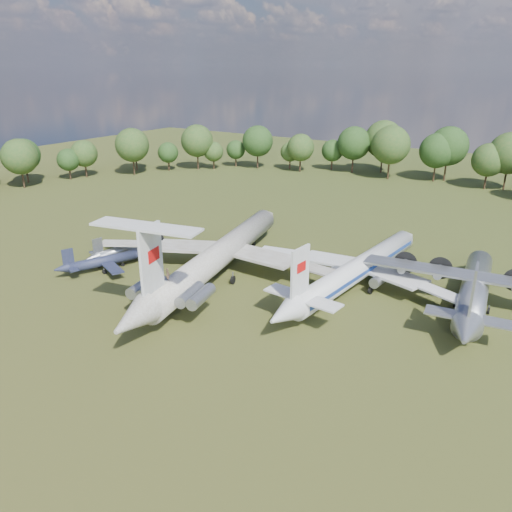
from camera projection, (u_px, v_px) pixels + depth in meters
The scene contains 7 objects.
ground at pixel (227, 275), 82.17m from camera, with size 300.00×300.00×0.00m, color #213F15.
il62_airliner at pixel (219, 259), 80.81m from camera, with size 44.39×57.70×5.66m, color silver, non-canonical shape.
tu104_jet at pixel (358, 273), 76.83m from camera, with size 35.53×47.37×4.74m, color silver, non-canonical shape.
an12_transport at pixel (474, 293), 70.15m from camera, with size 31.47×35.17×4.63m, color #A8ABB1, non-canonical shape.
small_prop_west at pixel (103, 263), 83.47m from camera, with size 12.34×16.83×2.47m, color black, non-canonical shape.
small_prop_northwest at pixel (126, 251), 89.08m from camera, with size 12.44×16.96×2.49m, color #9C9EA4, non-canonical shape.
person_on_il62 at pixel (168, 274), 65.68m from camera, with size 0.63×0.42×1.74m, color #976D4C.
Camera 1 is at (45.41, -60.64, 32.33)m, focal length 35.00 mm.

